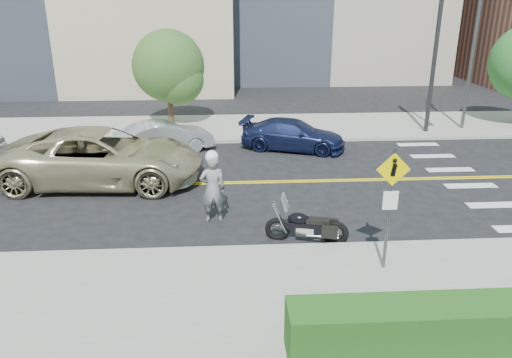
{
  "coord_description": "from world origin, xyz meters",
  "views": [
    {
      "loc": [
        0.51,
        -16.62,
        6.34
      ],
      "look_at": [
        1.33,
        -2.88,
        1.2
      ],
      "focal_mm": 35.0,
      "sensor_mm": 36.0,
      "label": 1
    }
  ],
  "objects": [
    {
      "name": "parked_car_silver",
      "position": [
        -2.14,
        3.83,
        0.67
      ],
      "size": [
        4.27,
        2.86,
        1.33
      ],
      "primitive_type": "imported",
      "rotation": [
        0.0,
        0.0,
        1.97
      ],
      "color": "#B2B5BA",
      "rests_on": "ground"
    },
    {
      "name": "pedestrian_sign",
      "position": [
        4.2,
        -6.31,
        1.96
      ],
      "size": [
        0.78,
        0.08,
        3.0
      ],
      "color": "#4C4C51",
      "rests_on": "sidewalk_near"
    },
    {
      "name": "motorcycle",
      "position": [
        2.6,
        -4.6,
        0.66
      ],
      "size": [
        2.27,
        1.14,
        1.32
      ],
      "primitive_type": null,
      "rotation": [
        0.0,
        0.0,
        -0.23
      ],
      "color": "black",
      "rests_on": "ground"
    },
    {
      "name": "motorcyclist",
      "position": [
        0.06,
        -3.15,
        1.09
      ],
      "size": [
        0.79,
        0.55,
        2.19
      ],
      "rotation": [
        0.0,
        0.0,
        3.22
      ],
      "color": "silver",
      "rests_on": "ground"
    },
    {
      "name": "traffic_light",
      "position": [
        10.0,
        5.08,
        4.67
      ],
      "size": [
        0.28,
        4.5,
        7.0
      ],
      "color": "black",
      "rests_on": "sidewalk_far"
    },
    {
      "name": "sidewalk_near",
      "position": [
        0.0,
        -7.5,
        0.07
      ],
      "size": [
        60.0,
        5.0,
        0.15
      ],
      "primitive_type": "cube",
      "color": "#9E9B91",
      "rests_on": "ground_plane"
    },
    {
      "name": "tree_far_a",
      "position": [
        -2.28,
        8.23,
        3.02
      ],
      "size": [
        3.49,
        3.49,
        4.77
      ],
      "rotation": [
        0.0,
        0.0,
        -0.07
      ],
      "color": "#382619",
      "rests_on": "ground"
    },
    {
      "name": "parked_car_blue",
      "position": [
        3.33,
        3.93,
        0.65
      ],
      "size": [
        4.79,
        3.11,
        1.29
      ],
      "primitive_type": "imported",
      "rotation": [
        0.0,
        0.0,
        1.25
      ],
      "color": "#182049",
      "rests_on": "ground"
    },
    {
      "name": "ground_plane",
      "position": [
        0.0,
        0.0,
        0.0
      ],
      "size": [
        120.0,
        120.0,
        0.0
      ],
      "primitive_type": "plane",
      "color": "black",
      "rests_on": "ground"
    },
    {
      "name": "suv",
      "position": [
        -3.89,
        0.26,
        0.97
      ],
      "size": [
        7.17,
        3.63,
        1.94
      ],
      "primitive_type": "imported",
      "rotation": [
        0.0,
        0.0,
        1.51
      ],
      "color": "tan",
      "rests_on": "ground"
    },
    {
      "name": "lamp_post",
      "position": [
        12.0,
        6.5,
        4.15
      ],
      "size": [
        0.16,
        0.16,
        8.0
      ],
      "primitive_type": "cylinder",
      "color": "#4C4C51",
      "rests_on": "sidewalk_far"
    },
    {
      "name": "sidewalk_far",
      "position": [
        0.0,
        7.5,
        0.07
      ],
      "size": [
        60.0,
        5.0,
        0.15
      ],
      "primitive_type": "cube",
      "color": "#9E9B91",
      "rests_on": "ground_plane"
    }
  ]
}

